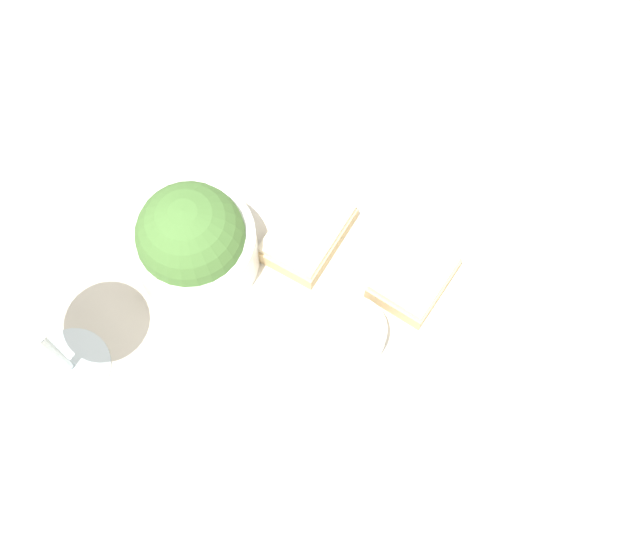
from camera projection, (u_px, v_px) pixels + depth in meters
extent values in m
plane|color=beige|center=(320.00, 288.00, 0.78)|extent=(4.00, 4.00, 0.00)
cylinder|color=silver|center=(320.00, 285.00, 0.78)|extent=(0.29, 0.29, 0.01)
cylinder|color=white|center=(195.00, 249.00, 0.75)|extent=(0.12, 0.12, 0.05)
sphere|color=#4C7A38|center=(191.00, 236.00, 0.73)|extent=(0.10, 0.10, 0.10)
cylinder|color=white|center=(350.00, 335.00, 0.73)|extent=(0.06, 0.06, 0.03)
cylinder|color=beige|center=(350.00, 331.00, 0.72)|extent=(0.05, 0.05, 0.01)
cube|color=#D1B27F|center=(307.00, 234.00, 0.78)|extent=(0.11, 0.10, 0.02)
cube|color=#F4E5C1|center=(307.00, 228.00, 0.77)|extent=(0.10, 0.10, 0.01)
cube|color=#D1B27F|center=(413.00, 279.00, 0.76)|extent=(0.10, 0.09, 0.02)
cube|color=#F4E5C1|center=(415.00, 273.00, 0.75)|extent=(0.09, 0.09, 0.01)
cylinder|color=silver|center=(70.00, 367.00, 0.75)|extent=(0.08, 0.08, 0.01)
cylinder|color=silver|center=(56.00, 353.00, 0.71)|extent=(0.01, 0.01, 0.08)
cone|color=silver|center=(24.00, 322.00, 0.63)|extent=(0.08, 0.08, 0.08)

